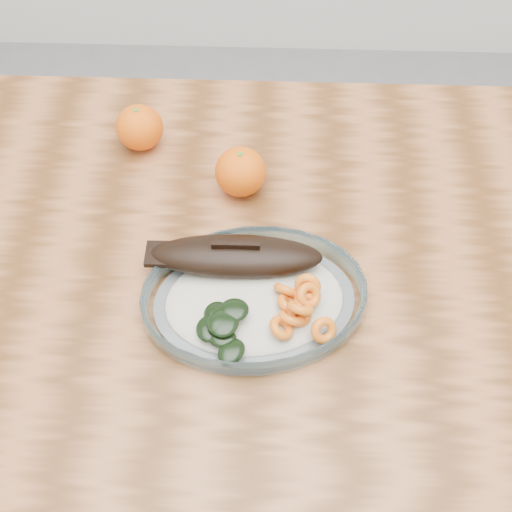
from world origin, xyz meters
name	(u,v)px	position (x,y,z in m)	size (l,w,h in m)	color
ground	(256,467)	(0.00, 0.00, 0.00)	(3.00, 3.00, 0.00)	slate
dining_table	(256,323)	(0.00, 0.00, 0.65)	(1.20, 0.80, 0.75)	#593215
plated_meal	(254,295)	(0.00, -0.03, 0.77)	(0.57, 0.57, 0.08)	white
orange_left	(140,128)	(-0.18, 0.25, 0.78)	(0.07, 0.07, 0.07)	#FF5F05
orange_right	(241,172)	(-0.03, 0.16, 0.79)	(0.07, 0.07, 0.07)	#FF5F05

